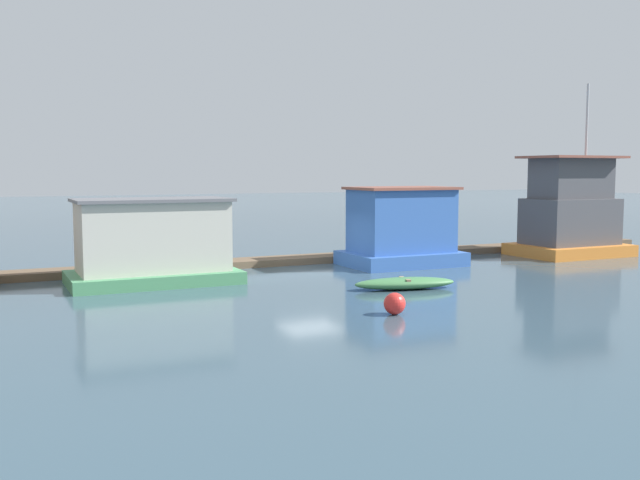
# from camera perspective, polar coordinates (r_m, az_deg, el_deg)

# --- Properties ---
(ground_plane) EXTENTS (200.00, 200.00, 0.00)m
(ground_plane) POSITION_cam_1_polar(r_m,az_deg,el_deg) (30.37, -0.81, -2.46)
(ground_plane) COLOR #385160
(dock_walkway) EXTENTS (42.40, 1.61, 0.30)m
(dock_walkway) POSITION_cam_1_polar(r_m,az_deg,el_deg) (32.69, -2.69, -1.63)
(dock_walkway) COLOR brown
(dock_walkway) RESTS_ON ground_plane
(houseboat_green) EXTENTS (6.23, 3.50, 3.21)m
(houseboat_green) POSITION_cam_1_polar(r_m,az_deg,el_deg) (27.51, -13.21, -0.26)
(houseboat_green) COLOR #4C9360
(houseboat_green) RESTS_ON ground_plane
(houseboat_blue) EXTENTS (5.09, 3.50, 3.52)m
(houseboat_blue) POSITION_cam_1_polar(r_m,az_deg,el_deg) (32.19, 6.53, 0.90)
(houseboat_blue) COLOR #3866B7
(houseboat_blue) RESTS_ON ground_plane
(houseboat_orange) EXTENTS (5.39, 3.82, 8.56)m
(houseboat_orange) POSITION_cam_1_polar(r_m,az_deg,el_deg) (37.77, 19.38, 2.02)
(houseboat_orange) COLOR orange
(houseboat_orange) RESTS_ON ground_plane
(dinghy_green) EXTENTS (3.89, 1.86, 0.43)m
(dinghy_green) POSITION_cam_1_polar(r_m,az_deg,el_deg) (25.81, 6.80, -3.45)
(dinghy_green) COLOR #47844C
(dinghy_green) RESTS_ON ground_plane
(buoy_red) EXTENTS (0.65, 0.65, 0.65)m
(buoy_red) POSITION_cam_1_polar(r_m,az_deg,el_deg) (21.24, 5.99, -5.08)
(buoy_red) COLOR red
(buoy_red) RESTS_ON ground_plane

